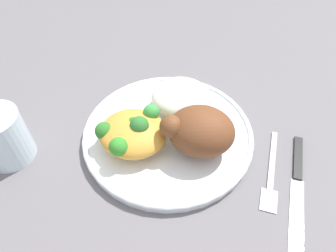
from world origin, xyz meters
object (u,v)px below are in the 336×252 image
mac_cheese_with_broccoli (132,132)px  fork (271,173)px  rice_pile (181,98)px  water_glass (2,137)px  plate (168,134)px  knife (298,178)px  roasted_chicken (199,131)px

mac_cheese_with_broccoli → fork: mac_cheese_with_broccoli is taller
rice_pile → water_glass: 0.27m
rice_pile → mac_cheese_with_broccoli: size_ratio=0.93×
plate → knife: (-0.20, 0.04, -0.01)m
plate → roasted_chicken: (-0.05, 0.02, 0.04)m
roasted_chicken → water_glass: bearing=12.8°
rice_pile → water_glass: water_glass is taller
plate → rice_pile: size_ratio=2.75×
knife → water_glass: water_glass is taller
fork → plate: bearing=-12.9°
roasted_chicken → mac_cheese_with_broccoli: size_ratio=1.02×
knife → water_glass: 0.42m
roasted_chicken → plate: bearing=-22.5°
roasted_chicken → water_glass: roasted_chicken is taller
fork → water_glass: 0.39m
water_glass → fork: bearing=-173.2°
plate → water_glass: (0.22, 0.08, 0.03)m
roasted_chicken → rice_pile: (0.04, -0.07, -0.01)m
roasted_chicken → rice_pile: 0.08m
plate → water_glass: water_glass is taller
plate → mac_cheese_with_broccoli: mac_cheese_with_broccoli is taller
rice_pile → water_glass: bearing=30.3°
roasted_chicken → rice_pile: roasted_chicken is taller
roasted_chicken → fork: size_ratio=0.73×
roasted_chicken → water_glass: size_ratio=1.29×
plate → knife: 0.20m
knife → water_glass: bearing=6.0°
mac_cheese_with_broccoli → knife: 0.24m
rice_pile → mac_cheese_with_broccoli: bearing=57.1°
rice_pile → fork: rice_pile is taller
knife → mac_cheese_with_broccoli: bearing=-1.3°
fork → water_glass: size_ratio=1.76×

